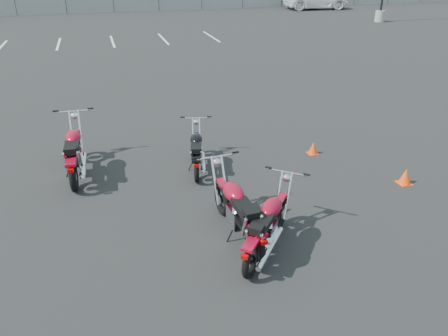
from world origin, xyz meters
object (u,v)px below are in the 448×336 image
object	(u,v)px
motorcycle_third_red	(238,211)
motorcycle_rear_red	(268,226)
motorcycle_front_red	(75,152)
motorcycle_second_black	(197,151)

from	to	relation	value
motorcycle_third_red	motorcycle_rear_red	world-z (taller)	motorcycle_third_red
motorcycle_front_red	motorcycle_second_black	distance (m)	2.74
motorcycle_front_red	motorcycle_third_red	xyz separation A→B (m)	(2.77, -3.38, -0.02)
motorcycle_second_black	motorcycle_front_red	bearing A→B (deg)	169.82
motorcycle_front_red	motorcycle_third_red	distance (m)	4.37
motorcycle_front_red	motorcycle_rear_red	world-z (taller)	motorcycle_front_red
motorcycle_second_black	motorcycle_third_red	bearing A→B (deg)	-88.57
motorcycle_front_red	motorcycle_third_red	world-z (taller)	motorcycle_front_red
motorcycle_front_red	motorcycle_second_black	bearing A→B (deg)	-10.18
motorcycle_third_red	motorcycle_second_black	bearing A→B (deg)	91.43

